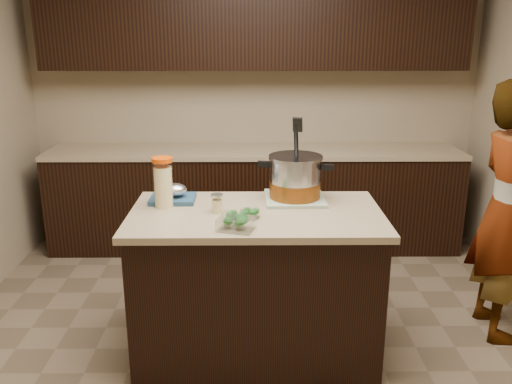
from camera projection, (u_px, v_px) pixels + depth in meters
ground_plane at (256, 348)px, 3.38m from camera, size 4.00×4.00×0.00m
room_shell at (256, 67)px, 2.89m from camera, size 4.04×4.04×2.72m
back_cabinets at (254, 143)px, 4.77m from camera, size 3.60×0.63×2.33m
island at (256, 282)px, 3.25m from camera, size 1.46×0.81×0.90m
dish_towel at (295, 198)px, 3.34m from camera, size 0.37×0.37×0.02m
stock_pot at (295, 180)px, 3.30m from camera, size 0.46×0.39×0.47m
lemonade_pitcher at (163, 184)px, 3.18m from camera, size 0.14×0.14×0.29m
mason_jar at (217, 204)px, 3.11m from camera, size 0.07×0.07×0.11m
broccoli_tub_left at (235, 217)px, 2.96m from camera, size 0.12×0.12×0.05m
broccoli_tub_right at (250, 214)px, 3.02m from camera, size 0.13×0.13×0.05m
broccoli_tub_rect at (236, 224)px, 2.84m from camera, size 0.22×0.18×0.07m
blue_tray at (174, 195)px, 3.31m from camera, size 0.27×0.22×0.10m
person at (507, 212)px, 3.37m from camera, size 0.41×0.61×1.64m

